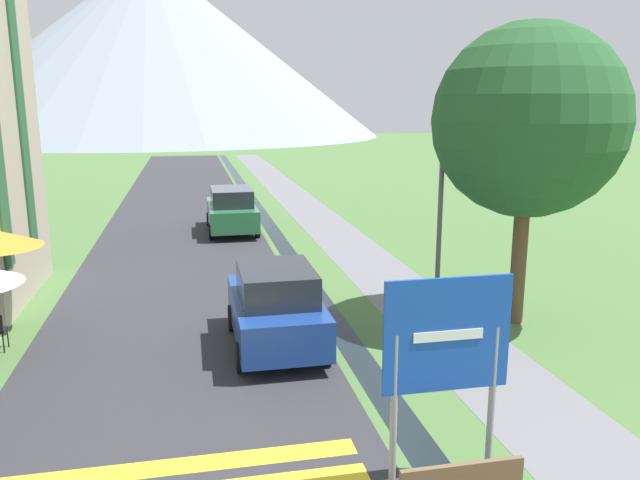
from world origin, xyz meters
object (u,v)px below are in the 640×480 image
streetlamp (441,180)px  road_sign (447,352)px  parked_car_near (276,307)px  tree_by_path (529,121)px  parked_car_far (232,210)px

streetlamp → road_sign: bearing=-111.6°
road_sign → parked_car_near: size_ratio=0.78×
streetlamp → tree_by_path: 2.38m
parked_car_far → streetlamp: size_ratio=0.76×
road_sign → parked_car_far: road_sign is taller
parked_car_near → tree_by_path: size_ratio=0.54×
parked_car_near → parked_car_far: bearing=90.3°
parked_car_near → parked_car_far: 12.62m
parked_car_near → tree_by_path: tree_by_path is taller
parked_car_far → road_sign: bearing=-84.7°
road_sign → parked_car_near: 5.67m
parked_car_near → tree_by_path: 7.08m
road_sign → parked_car_far: bearing=95.3°
parked_car_far → tree_by_path: size_ratio=0.62×
tree_by_path → road_sign: bearing=-126.8°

